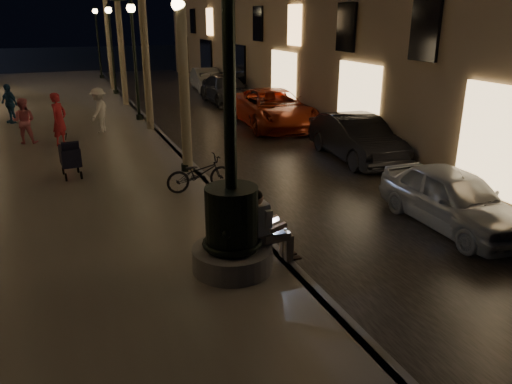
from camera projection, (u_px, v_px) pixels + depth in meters
name	position (u px, v px, depth m)	size (l,w,h in m)	color
ground	(151.00, 128.00, 20.53)	(120.00, 120.00, 0.00)	black
cobble_lane	(221.00, 122.00, 21.57)	(6.00, 45.00, 0.02)	black
promenade	(47.00, 134.00, 19.09)	(8.00, 45.00, 0.20)	#6A645E
curb_strip	(151.00, 126.00, 20.49)	(0.25, 45.00, 0.20)	#59595B
fountain_lamppost	(232.00, 215.00, 8.40)	(1.40, 1.40, 5.21)	#59595B
seated_man_laptop	(265.00, 225.00, 8.71)	(1.03, 0.35, 1.40)	tan
lamp_curb_a	(181.00, 61.00, 13.21)	(0.36, 0.36, 4.81)	black
lamp_curb_b	(134.00, 45.00, 20.21)	(0.36, 0.36, 4.81)	black
lamp_curb_c	(111.00, 37.00, 27.21)	(0.36, 0.36, 4.81)	black
lamp_curb_d	(97.00, 33.00, 34.21)	(0.36, 0.36, 4.81)	black
stroller	(70.00, 156.00, 13.47)	(0.55, 1.17, 1.19)	black
car_front	(453.00, 199.00, 10.77)	(1.53, 3.81, 1.30)	#A4A8AB
car_second	(356.00, 138.00, 15.82)	(1.51, 4.32, 1.42)	black
car_third	(273.00, 109.00, 20.50)	(2.53, 5.49, 1.53)	maroon
car_rear	(226.00, 90.00, 26.09)	(1.95, 4.81, 1.40)	#2D2E32
car_fifth	(207.00, 80.00, 30.43)	(1.42, 4.07, 1.34)	#AAAAA5
pedestrian_red	(59.00, 119.00, 16.73)	(0.65, 0.42, 1.77)	#B4242C
pedestrian_pink	(24.00, 121.00, 17.01)	(0.76, 0.59, 1.56)	pink
pedestrian_white	(99.00, 110.00, 18.60)	(1.08, 0.62, 1.67)	silver
pedestrian_blue	(9.00, 104.00, 20.28)	(0.93, 0.39, 1.58)	navy
bicycle	(199.00, 173.00, 12.49)	(0.59, 1.69, 0.89)	black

